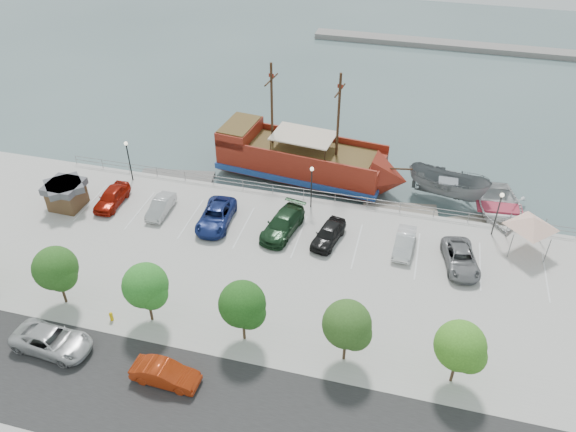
# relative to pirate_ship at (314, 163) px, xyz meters

# --- Properties ---
(ground) EXTENTS (160.00, 160.00, 0.00)m
(ground) POSITION_rel_pirate_ship_xyz_m (1.03, -12.55, -2.05)
(ground) COLOR #455758
(street) EXTENTS (100.00, 8.00, 0.04)m
(street) POSITION_rel_pirate_ship_xyz_m (1.03, -28.55, -1.04)
(street) COLOR black
(street) RESTS_ON land_slab
(sidewalk) EXTENTS (100.00, 4.00, 0.05)m
(sidewalk) POSITION_rel_pirate_ship_xyz_m (1.03, -22.55, -1.04)
(sidewalk) COLOR #A9A59F
(sidewalk) RESTS_ON land_slab
(seawall_railing) EXTENTS (50.00, 0.06, 1.00)m
(seawall_railing) POSITION_rel_pirate_ship_xyz_m (1.03, -4.75, -0.53)
(seawall_railing) COLOR gray
(seawall_railing) RESTS_ON land_slab
(far_shore) EXTENTS (40.00, 3.00, 0.80)m
(far_shore) POSITION_rel_pirate_ship_xyz_m (11.03, 42.45, -1.65)
(far_shore) COLOR gray
(far_shore) RESTS_ON ground
(pirate_ship) EXTENTS (19.67, 7.35, 12.27)m
(pirate_ship) POSITION_rel_pirate_ship_xyz_m (0.00, 0.00, 0.00)
(pirate_ship) COLOR maroon
(pirate_ship) RESTS_ON ground
(patrol_boat) EXTENTS (8.34, 4.92, 3.03)m
(patrol_boat) POSITION_rel_pirate_ship_xyz_m (13.05, -0.36, -0.54)
(patrol_boat) COLOR slate
(patrol_boat) RESTS_ON ground
(speedboat) EXTENTS (6.41, 8.52, 1.67)m
(speedboat) POSITION_rel_pirate_ship_xyz_m (17.84, -2.00, -1.22)
(speedboat) COLOR silver
(speedboat) RESTS_ON ground
(dock_west) EXTENTS (7.75, 3.33, 0.43)m
(dock_west) POSITION_rel_pirate_ship_xyz_m (-13.55, -3.35, -1.84)
(dock_west) COLOR slate
(dock_west) RESTS_ON ground
(dock_mid) EXTENTS (7.07, 2.92, 0.39)m
(dock_mid) POSITION_rel_pirate_ship_xyz_m (9.03, -3.35, -1.86)
(dock_mid) COLOR gray
(dock_mid) RESTS_ON ground
(dock_east) EXTENTS (8.00, 4.88, 0.44)m
(dock_east) POSITION_rel_pirate_ship_xyz_m (17.19, -3.35, -1.83)
(dock_east) COLOR slate
(dock_east) RESTS_ON ground
(shed) EXTENTS (3.11, 3.11, 2.50)m
(shed) POSITION_rel_pirate_ship_xyz_m (-20.58, -11.55, 0.28)
(shed) COLOR brown
(shed) RESTS_ON land_slab
(canopy_tent) EXTENTS (4.58, 4.58, 3.78)m
(canopy_tent) POSITION_rel_pirate_ship_xyz_m (19.59, -7.42, 2.23)
(canopy_tent) COLOR slate
(canopy_tent) RESTS_ON land_slab
(street_van) EXTENTS (5.75, 2.97, 1.55)m
(street_van) POSITION_rel_pirate_ship_xyz_m (-12.29, -26.66, -0.28)
(street_van) COLOR #B2B2B2
(street_van) RESTS_ON street
(street_sedan) EXTENTS (4.53, 1.72, 1.48)m
(street_sedan) POSITION_rel_pirate_ship_xyz_m (-3.72, -27.22, -0.32)
(street_sedan) COLOR #A92E0E
(street_sedan) RESTS_ON street
(fire_hydrant) EXTENTS (0.27, 0.27, 0.78)m
(fire_hydrant) POSITION_rel_pirate_ship_xyz_m (-9.73, -23.35, -0.63)
(fire_hydrant) COLOR #DAAB04
(fire_hydrant) RESTS_ON sidewalk
(lamp_post_left) EXTENTS (0.36, 0.36, 4.28)m
(lamp_post_left) POSITION_rel_pirate_ship_xyz_m (-16.97, -6.05, 1.89)
(lamp_post_left) COLOR black
(lamp_post_left) RESTS_ON land_slab
(lamp_post_mid) EXTENTS (0.36, 0.36, 4.28)m
(lamp_post_mid) POSITION_rel_pirate_ship_xyz_m (1.03, -6.05, 1.89)
(lamp_post_mid) COLOR black
(lamp_post_mid) RESTS_ON land_slab
(lamp_post_right) EXTENTS (0.36, 0.36, 4.28)m
(lamp_post_right) POSITION_rel_pirate_ship_xyz_m (17.03, -6.05, 1.89)
(lamp_post_right) COLOR black
(lamp_post_right) RESTS_ON land_slab
(tree_b) EXTENTS (3.30, 3.20, 5.00)m
(tree_b) POSITION_rel_pirate_ship_xyz_m (-13.82, -22.62, 2.24)
(tree_b) COLOR #473321
(tree_b) RESTS_ON sidewalk
(tree_c) EXTENTS (3.30, 3.20, 5.00)m
(tree_c) POSITION_rel_pirate_ship_xyz_m (-6.82, -22.62, 2.24)
(tree_c) COLOR #473321
(tree_c) RESTS_ON sidewalk
(tree_d) EXTENTS (3.30, 3.20, 5.00)m
(tree_d) POSITION_rel_pirate_ship_xyz_m (0.18, -22.62, 2.24)
(tree_d) COLOR #473321
(tree_d) RESTS_ON sidewalk
(tree_e) EXTENTS (3.30, 3.20, 5.00)m
(tree_e) POSITION_rel_pirate_ship_xyz_m (7.18, -22.62, 2.24)
(tree_e) COLOR #473321
(tree_e) RESTS_ON sidewalk
(tree_f) EXTENTS (3.30, 3.20, 5.00)m
(tree_f) POSITION_rel_pirate_ship_xyz_m (14.18, -22.62, 2.24)
(tree_f) COLOR #473321
(tree_f) RESTS_ON sidewalk
(parked_car_a) EXTENTS (1.96, 4.69, 1.58)m
(parked_car_a) POSITION_rel_pirate_ship_xyz_m (-16.82, -10.25, -0.26)
(parked_car_a) COLOR #8F1206
(parked_car_a) RESTS_ON land_slab
(parked_car_b) EXTENTS (1.52, 4.14, 1.35)m
(parked_car_b) POSITION_rel_pirate_ship_xyz_m (-11.90, -10.32, -0.38)
(parked_car_b) COLOR #B2B2B2
(parked_car_b) RESTS_ON land_slab
(parked_car_c) EXTENTS (3.00, 5.82, 1.57)m
(parked_car_c) POSITION_rel_pirate_ship_xyz_m (-6.50, -10.59, -0.27)
(parked_car_c) COLOR navy
(parked_car_c) RESTS_ON land_slab
(parked_car_d) EXTENTS (3.32, 6.03, 1.65)m
(parked_car_d) POSITION_rel_pirate_ship_xyz_m (-0.52, -10.26, -0.23)
(parked_car_d) COLOR #16321B
(parked_car_d) RESTS_ON land_slab
(parked_car_e) EXTENTS (2.72, 4.81, 1.54)m
(parked_car_e) POSITION_rel_pirate_ship_xyz_m (3.54, -10.53, -0.28)
(parked_car_e) COLOR black
(parked_car_e) RESTS_ON land_slab
(parked_car_f) EXTENTS (1.71, 4.38, 1.42)m
(parked_car_f) POSITION_rel_pirate_ship_xyz_m (9.86, -10.01, -0.34)
(parked_car_f) COLOR silver
(parked_car_f) RESTS_ON land_slab
(parked_car_g) EXTENTS (3.45, 5.62, 1.45)m
(parked_car_g) POSITION_rel_pirate_ship_xyz_m (14.39, -10.95, -0.33)
(parked_car_g) COLOR slate
(parked_car_g) RESTS_ON land_slab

